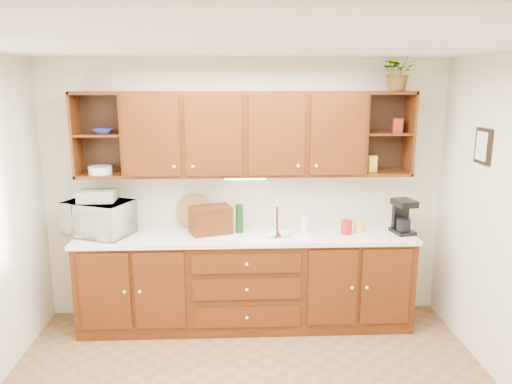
{
  "coord_description": "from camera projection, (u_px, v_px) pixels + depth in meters",
  "views": [
    {
      "loc": [
        -0.1,
        -3.17,
        2.38
      ],
      "look_at": [
        0.09,
        1.15,
        1.42
      ],
      "focal_mm": 35.0,
      "sensor_mm": 36.0,
      "label": 1
    }
  ],
  "objects": [
    {
      "name": "ceiling",
      "position": [
        250.0,
        45.0,
        3.04
      ],
      "size": [
        4.0,
        4.0,
        0.0
      ],
      "primitive_type": "plane",
      "rotation": [
        3.14,
        0.0,
        0.0
      ],
      "color": "white",
      "rests_on": "back_wall"
    },
    {
      "name": "back_wall",
      "position": [
        245.0,
        191.0,
        5.03
      ],
      "size": [
        4.0,
        0.0,
        4.0
      ],
      "primitive_type": "plane",
      "rotation": [
        1.57,
        0.0,
        0.0
      ],
      "color": "beige",
      "rests_on": "floor"
    },
    {
      "name": "base_cabinets",
      "position": [
        246.0,
        281.0,
        4.93
      ],
      "size": [
        3.2,
        0.6,
        0.9
      ],
      "primitive_type": "cube",
      "color": "#311605",
      "rests_on": "floor"
    },
    {
      "name": "countertop",
      "position": [
        246.0,
        236.0,
        4.81
      ],
      "size": [
        3.24,
        0.64,
        0.04
      ],
      "primitive_type": "cube",
      "color": "white",
      "rests_on": "base_cabinets"
    },
    {
      "name": "upper_cabinets",
      "position": [
        246.0,
        134.0,
        4.75
      ],
      "size": [
        3.2,
        0.33,
        0.8
      ],
      "color": "#311605",
      "rests_on": "back_wall"
    },
    {
      "name": "undercabinet_light",
      "position": [
        245.0,
        178.0,
        4.79
      ],
      "size": [
        0.4,
        0.05,
        0.02
      ],
      "primitive_type": "cube",
      "color": "white",
      "rests_on": "upper_cabinets"
    },
    {
      "name": "framed_picture",
      "position": [
        483.0,
        146.0,
        4.17
      ],
      "size": [
        0.03,
        0.24,
        0.3
      ],
      "primitive_type": "cube",
      "color": "black",
      "rests_on": "right_wall"
    },
    {
      "name": "wicker_basket",
      "position": [
        99.0,
        227.0,
        4.77
      ],
      "size": [
        0.28,
        0.28,
        0.15
      ],
      "primitive_type": "cylinder",
      "rotation": [
        0.0,
        0.0,
        0.31
      ],
      "color": "#9D7741",
      "rests_on": "countertop"
    },
    {
      "name": "microwave",
      "position": [
        99.0,
        218.0,
        4.76
      ],
      "size": [
        0.71,
        0.61,
        0.33
      ],
      "primitive_type": "imported",
      "rotation": [
        0.0,
        0.0,
        -0.41
      ],
      "color": "beige",
      "rests_on": "countertop"
    },
    {
      "name": "towel_stack",
      "position": [
        97.0,
        196.0,
        4.71
      ],
      "size": [
        0.34,
        0.26,
        0.1
      ],
      "primitive_type": "cube",
      "rotation": [
        0.0,
        0.0,
        0.03
      ],
      "color": "#E7C86D",
      "rests_on": "microwave"
    },
    {
      "name": "wine_bottle",
      "position": [
        240.0,
        219.0,
        4.82
      ],
      "size": [
        0.07,
        0.07,
        0.28
      ],
      "primitive_type": "cylinder",
      "rotation": [
        0.0,
        0.0,
        0.03
      ],
      "color": "black",
      "rests_on": "countertop"
    },
    {
      "name": "woven_tray",
      "position": [
        194.0,
        226.0,
        5.03
      ],
      "size": [
        0.36,
        0.14,
        0.35
      ],
      "primitive_type": "cylinder",
      "rotation": [
        1.36,
        0.0,
        -0.14
      ],
      "color": "#9D7741",
      "rests_on": "countertop"
    },
    {
      "name": "bread_box",
      "position": [
        211.0,
        220.0,
        4.81
      ],
      "size": [
        0.44,
        0.35,
        0.27
      ],
      "primitive_type": "cube",
      "rotation": [
        0.0,
        0.0,
        0.35
      ],
      "color": "#311605",
      "rests_on": "countertop"
    },
    {
      "name": "mug_tree",
      "position": [
        277.0,
        232.0,
        4.74
      ],
      "size": [
        0.27,
        0.26,
        0.29
      ],
      "rotation": [
        0.0,
        0.0,
        -0.39
      ],
      "color": "#311605",
      "rests_on": "countertop"
    },
    {
      "name": "canister_red",
      "position": [
        347.0,
        227.0,
        4.8
      ],
      "size": [
        0.12,
        0.12,
        0.14
      ],
      "primitive_type": "cylinder",
      "rotation": [
        0.0,
        0.0,
        -0.12
      ],
      "color": "maroon",
      "rests_on": "countertop"
    },
    {
      "name": "canister_white",
      "position": [
        305.0,
        225.0,
        4.81
      ],
      "size": [
        0.11,
        0.11,
        0.17
      ],
      "primitive_type": "cylinder",
      "rotation": [
        0.0,
        0.0,
        0.37
      ],
      "color": "white",
      "rests_on": "countertop"
    },
    {
      "name": "canister_yellow",
      "position": [
        359.0,
        226.0,
        4.87
      ],
      "size": [
        0.12,
        0.12,
        0.11
      ],
      "primitive_type": "cylinder",
      "rotation": [
        0.0,
        0.0,
        0.24
      ],
      "color": "yellow",
      "rests_on": "countertop"
    },
    {
      "name": "coffee_maker",
      "position": [
        403.0,
        217.0,
        4.82
      ],
      "size": [
        0.22,
        0.26,
        0.33
      ],
      "rotation": [
        0.0,
        0.0,
        0.21
      ],
      "color": "black",
      "rests_on": "countertop"
    },
    {
      "name": "bowl_stack",
      "position": [
        103.0,
        131.0,
        4.65
      ],
      "size": [
        0.19,
        0.19,
        0.04
      ],
      "primitive_type": "imported",
      "rotation": [
        0.0,
        0.0,
        -0.06
      ],
      "color": "#292D98",
      "rests_on": "upper_cabinets"
    },
    {
      "name": "plate_stack",
      "position": [
        100.0,
        170.0,
        4.74
      ],
      "size": [
        0.24,
        0.24,
        0.07
      ],
      "primitive_type": "cylinder",
      "rotation": [
        0.0,
        0.0,
        -0.1
      ],
      "color": "white",
      "rests_on": "upper_cabinets"
    },
    {
      "name": "pantry_box_yellow",
      "position": [
        372.0,
        164.0,
        4.85
      ],
      "size": [
        0.1,
        0.09,
        0.15
      ],
      "primitive_type": "cube",
      "rotation": [
        0.0,
        0.0,
        0.23
      ],
      "color": "yellow",
      "rests_on": "upper_cabinets"
    },
    {
      "name": "pantry_box_red",
      "position": [
        397.0,
        125.0,
        4.77
      ],
      "size": [
        0.1,
        0.09,
        0.13
      ],
      "primitive_type": "cube",
      "rotation": [
        0.0,
        0.0,
        -0.09
      ],
      "color": "maroon",
      "rests_on": "upper_cabinets"
    },
    {
      "name": "potted_plant",
      "position": [
        399.0,
        72.0,
        4.64
      ],
      "size": [
        0.33,
        0.29,
        0.36
      ],
      "primitive_type": "imported",
      "rotation": [
        0.0,
        0.0,
        -0.03
      ],
      "color": "#999999",
      "rests_on": "upper_cabinets"
    }
  ]
}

